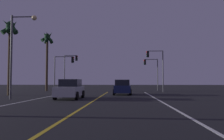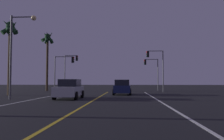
{
  "view_description": "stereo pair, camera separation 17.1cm",
  "coord_description": "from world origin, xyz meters",
  "px_view_note": "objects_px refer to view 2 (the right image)",
  "views": [
    {
      "loc": [
        2.45,
        -0.34,
        1.52
      ],
      "look_at": [
        0.69,
        30.75,
        3.04
      ],
      "focal_mm": 37.12,
      "sensor_mm": 36.0,
      "label": 1
    },
    {
      "loc": [
        2.62,
        -0.34,
        1.52
      ],
      "look_at": [
        0.69,
        30.75,
        3.04
      ],
      "focal_mm": 37.12,
      "sensor_mm": 36.0,
      "label": 2
    }
  ],
  "objects_px": {
    "traffic_light_near_right": "(155,62)",
    "traffic_light_far_right": "(151,67)",
    "car_ahead_far": "(122,87)",
    "traffic_light_far_left": "(71,65)",
    "car_oncoming": "(69,89)",
    "palm_tree_left_far": "(48,43)",
    "palm_tree_left_mid": "(10,34)",
    "traffic_light_near_left": "(64,65)",
    "street_lamp_left_mid": "(17,45)"
  },
  "relations": [
    {
      "from": "street_lamp_left_mid",
      "to": "traffic_light_near_left",
      "type": "bearing_deg",
      "value": 88.92
    },
    {
      "from": "street_lamp_left_mid",
      "to": "palm_tree_left_mid",
      "type": "bearing_deg",
      "value": 123.07
    },
    {
      "from": "traffic_light_near_left",
      "to": "palm_tree_left_far",
      "type": "distance_m",
      "value": 5.7
    },
    {
      "from": "car_oncoming",
      "to": "palm_tree_left_far",
      "type": "bearing_deg",
      "value": -154.53
    },
    {
      "from": "car_oncoming",
      "to": "traffic_light_near_left",
      "type": "bearing_deg",
      "value": -162.89
    },
    {
      "from": "traffic_light_near_right",
      "to": "street_lamp_left_mid",
      "type": "height_order",
      "value": "street_lamp_left_mid"
    },
    {
      "from": "traffic_light_near_left",
      "to": "street_lamp_left_mid",
      "type": "xyz_separation_m",
      "value": [
        -0.27,
        -14.15,
        0.79
      ]
    },
    {
      "from": "traffic_light_far_right",
      "to": "palm_tree_left_far",
      "type": "distance_m",
      "value": 17.32
    },
    {
      "from": "palm_tree_left_mid",
      "to": "car_oncoming",
      "type": "bearing_deg",
      "value": -28.56
    },
    {
      "from": "street_lamp_left_mid",
      "to": "palm_tree_left_far",
      "type": "distance_m",
      "value": 17.23
    },
    {
      "from": "palm_tree_left_mid",
      "to": "traffic_light_near_right",
      "type": "bearing_deg",
      "value": 28.47
    },
    {
      "from": "street_lamp_left_mid",
      "to": "palm_tree_left_mid",
      "type": "xyz_separation_m",
      "value": [
        -3.29,
        5.05,
        2.03
      ]
    },
    {
      "from": "car_oncoming",
      "to": "traffic_light_far_left",
      "type": "relative_size",
      "value": 0.72
    },
    {
      "from": "car_ahead_far",
      "to": "traffic_light_far_left",
      "type": "height_order",
      "value": "traffic_light_far_left"
    },
    {
      "from": "traffic_light_near_left",
      "to": "traffic_light_far_right",
      "type": "height_order",
      "value": "traffic_light_far_right"
    },
    {
      "from": "traffic_light_near_right",
      "to": "traffic_light_near_left",
      "type": "xyz_separation_m",
      "value": [
        -13.23,
        0.0,
        -0.47
      ]
    },
    {
      "from": "car_oncoming",
      "to": "traffic_light_near_left",
      "type": "relative_size",
      "value": 0.83
    },
    {
      "from": "traffic_light_near_left",
      "to": "traffic_light_far_right",
      "type": "xyz_separation_m",
      "value": [
        13.2,
        5.5,
        0.01
      ]
    },
    {
      "from": "car_ahead_far",
      "to": "car_oncoming",
      "type": "height_order",
      "value": "same"
    },
    {
      "from": "traffic_light_near_right",
      "to": "traffic_light_far_right",
      "type": "bearing_deg",
      "value": -89.69
    },
    {
      "from": "traffic_light_near_right",
      "to": "palm_tree_left_mid",
      "type": "bearing_deg",
      "value": 28.47
    },
    {
      "from": "traffic_light_far_left",
      "to": "street_lamp_left_mid",
      "type": "relative_size",
      "value": 0.83
    },
    {
      "from": "car_oncoming",
      "to": "traffic_light_far_right",
      "type": "relative_size",
      "value": 0.82
    },
    {
      "from": "car_oncoming",
      "to": "palm_tree_left_far",
      "type": "relative_size",
      "value": 0.45
    },
    {
      "from": "traffic_light_near_right",
      "to": "traffic_light_far_left",
      "type": "xyz_separation_m",
      "value": [
        -13.62,
        5.5,
        0.03
      ]
    },
    {
      "from": "car_oncoming",
      "to": "traffic_light_near_left",
      "type": "xyz_separation_m",
      "value": [
        -4.08,
        13.25,
        3.03
      ]
    },
    {
      "from": "car_oncoming",
      "to": "traffic_light_near_right",
      "type": "height_order",
      "value": "traffic_light_near_right"
    },
    {
      "from": "car_ahead_far",
      "to": "traffic_light_far_left",
      "type": "relative_size",
      "value": 0.72
    },
    {
      "from": "traffic_light_near_left",
      "to": "palm_tree_left_far",
      "type": "bearing_deg",
      "value": 143.65
    },
    {
      "from": "car_oncoming",
      "to": "palm_tree_left_mid",
      "type": "bearing_deg",
      "value": -118.56
    },
    {
      "from": "car_oncoming",
      "to": "traffic_light_far_left",
      "type": "height_order",
      "value": "traffic_light_far_left"
    },
    {
      "from": "car_ahead_far",
      "to": "car_oncoming",
      "type": "xyz_separation_m",
      "value": [
        -4.5,
        -6.45,
        0.0
      ]
    },
    {
      "from": "street_lamp_left_mid",
      "to": "palm_tree_left_mid",
      "type": "relative_size",
      "value": 0.86
    },
    {
      "from": "traffic_light_far_right",
      "to": "car_ahead_far",
      "type": "bearing_deg",
      "value": 69.41
    },
    {
      "from": "palm_tree_left_mid",
      "to": "car_ahead_far",
      "type": "bearing_deg",
      "value": 10.7
    },
    {
      "from": "car_ahead_far",
      "to": "car_oncoming",
      "type": "distance_m",
      "value": 7.86
    },
    {
      "from": "traffic_light_near_right",
      "to": "traffic_light_far_right",
      "type": "distance_m",
      "value": 5.52
    },
    {
      "from": "car_oncoming",
      "to": "palm_tree_left_mid",
      "type": "relative_size",
      "value": 0.51
    },
    {
      "from": "traffic_light_far_right",
      "to": "street_lamp_left_mid",
      "type": "height_order",
      "value": "street_lamp_left_mid"
    },
    {
      "from": "street_lamp_left_mid",
      "to": "traffic_light_near_right",
      "type": "bearing_deg",
      "value": 46.34
    },
    {
      "from": "traffic_light_far_right",
      "to": "traffic_light_far_left",
      "type": "distance_m",
      "value": 13.6
    },
    {
      "from": "street_lamp_left_mid",
      "to": "car_oncoming",
      "type": "bearing_deg",
      "value": 11.59
    },
    {
      "from": "car_ahead_far",
      "to": "traffic_light_near_left",
      "type": "bearing_deg",
      "value": 51.56
    },
    {
      "from": "palm_tree_left_mid",
      "to": "palm_tree_left_far",
      "type": "distance_m",
      "value": 11.67
    },
    {
      "from": "traffic_light_far_left",
      "to": "palm_tree_left_far",
      "type": "height_order",
      "value": "palm_tree_left_far"
    },
    {
      "from": "traffic_light_far_right",
      "to": "palm_tree_left_mid",
      "type": "distance_m",
      "value": 22.4
    },
    {
      "from": "street_lamp_left_mid",
      "to": "palm_tree_left_far",
      "type": "relative_size",
      "value": 0.75
    },
    {
      "from": "traffic_light_near_right",
      "to": "traffic_light_far_left",
      "type": "bearing_deg",
      "value": -21.99
    },
    {
      "from": "traffic_light_near_left",
      "to": "palm_tree_left_mid",
      "type": "distance_m",
      "value": 10.17
    },
    {
      "from": "traffic_light_near_right",
      "to": "palm_tree_left_far",
      "type": "distance_m",
      "value": 17.18
    }
  ]
}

